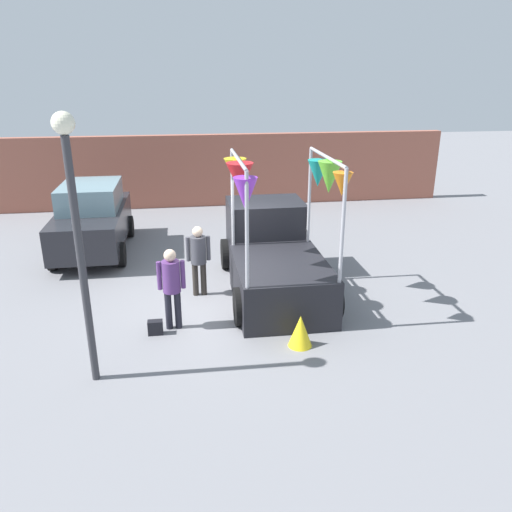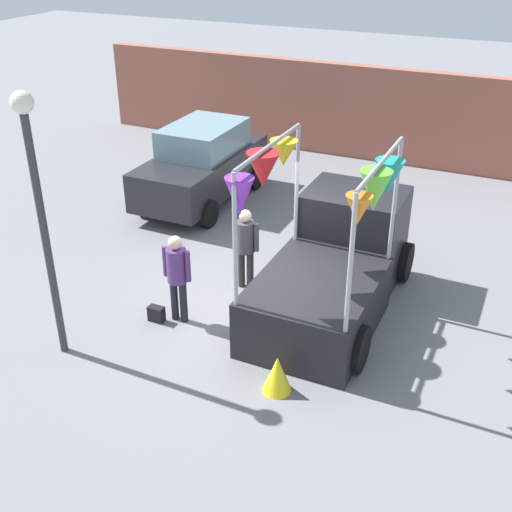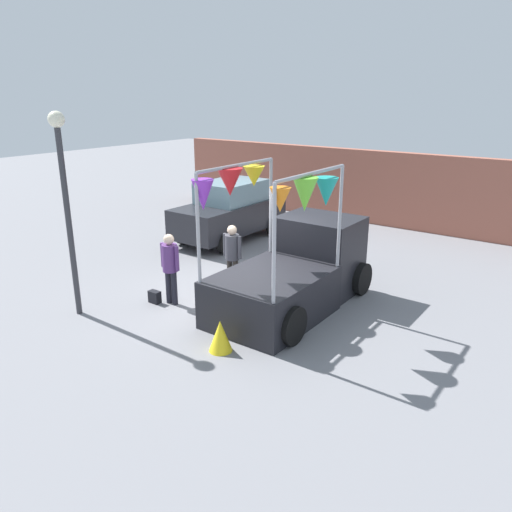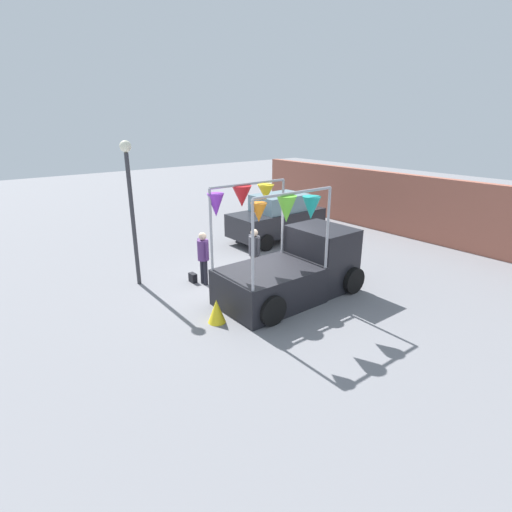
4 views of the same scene
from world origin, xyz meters
name	(u,v)px [view 4 (image 4 of 4)]	position (x,y,z in m)	size (l,w,h in m)	color
ground_plane	(255,287)	(0.00, 0.00, 0.00)	(60.00, 60.00, 0.00)	slate
vendor_truck	(297,265)	(1.11, 0.62, 0.88)	(2.40, 4.08, 3.18)	black
parked_car	(277,218)	(-3.32, 3.76, 0.94)	(1.88, 4.00, 1.88)	#26262B
person_customer	(203,253)	(-1.13, -1.07, 0.98)	(0.53, 0.34, 1.63)	black
person_vendor	(254,249)	(-0.57, 0.42, 0.96)	(0.53, 0.34, 1.59)	#2D2823
handbag	(193,278)	(-1.48, -1.27, 0.14)	(0.28, 0.16, 0.28)	black
street_lamp	(130,195)	(-2.39, -2.62, 2.72)	(0.32, 0.32, 4.21)	#333338
brick_boundary_wall	(416,207)	(0.00, 8.47, 1.30)	(18.00, 0.36, 2.60)	#9E5947
folded_kite_bundle_sunflower	(217,311)	(1.14, -2.09, 0.30)	(0.44, 0.44, 0.60)	yellow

